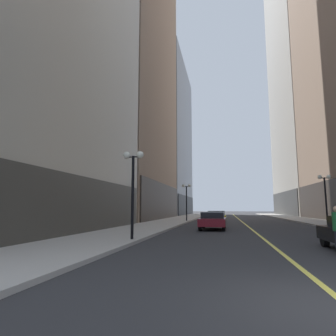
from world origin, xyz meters
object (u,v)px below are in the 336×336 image
(street_lamp_left_near, at_px, (133,175))
(street_lamp_left_far, at_px, (186,194))
(car_yellow, at_px, (217,217))
(street_lamp_right_mid, at_px, (325,189))
(car_maroon, at_px, (213,220))

(street_lamp_left_near, relative_size, street_lamp_left_far, 1.00)
(street_lamp_left_near, xyz_separation_m, street_lamp_left_far, (0.00, 20.43, 0.00))
(car_yellow, distance_m, street_lamp_right_mid, 10.53)
(street_lamp_left_near, bearing_deg, car_maroon, 68.62)
(car_maroon, relative_size, car_yellow, 1.04)
(car_maroon, xyz_separation_m, car_yellow, (0.07, 8.36, -0.00))
(car_maroon, height_order, street_lamp_right_mid, street_lamp_right_mid)
(car_maroon, bearing_deg, car_yellow, 89.55)
(car_maroon, distance_m, street_lamp_left_far, 12.27)
(street_lamp_left_far, height_order, street_lamp_right_mid, same)
(street_lamp_left_near, height_order, street_lamp_right_mid, same)
(car_maroon, xyz_separation_m, street_lamp_left_far, (-3.50, 11.49, 2.54))
(street_lamp_left_far, bearing_deg, street_lamp_left_near, -90.00)
(street_lamp_right_mid, bearing_deg, street_lamp_left_far, 149.58)
(car_maroon, distance_m, car_yellow, 8.36)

